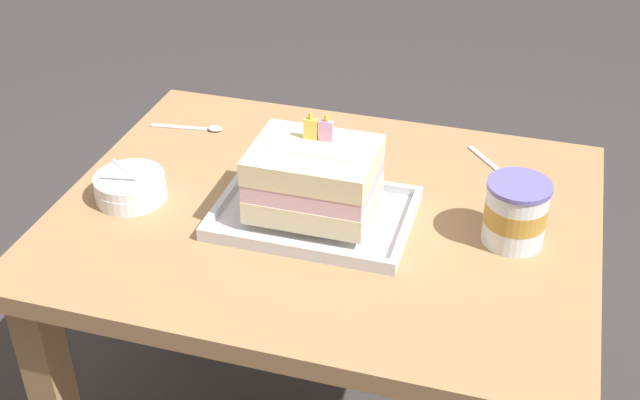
% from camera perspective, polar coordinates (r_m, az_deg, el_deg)
% --- Properties ---
extents(dining_table, '(0.94, 0.74, 0.69)m').
position_cam_1_polar(dining_table, '(1.53, 0.39, -4.20)').
color(dining_table, '#9E754C').
rests_on(dining_table, ground_plane).
extents(foil_tray, '(0.34, 0.24, 0.02)m').
position_cam_1_polar(foil_tray, '(1.44, -0.42, -1.07)').
color(foil_tray, silver).
rests_on(foil_tray, dining_table).
extents(birthday_cake, '(0.21, 0.16, 0.17)m').
position_cam_1_polar(birthday_cake, '(1.39, -0.43, 1.50)').
color(birthday_cake, beige).
rests_on(birthday_cake, foil_tray).
extents(bowl_stack, '(0.13, 0.13, 0.10)m').
position_cam_1_polar(bowl_stack, '(1.52, -12.95, 0.87)').
color(bowl_stack, white).
rests_on(bowl_stack, dining_table).
extents(ice_cream_tub, '(0.11, 0.11, 0.11)m').
position_cam_1_polar(ice_cream_tub, '(1.39, 13.34, -0.86)').
color(ice_cream_tub, white).
rests_on(ice_cream_tub, dining_table).
extents(serving_spoon_near_tray, '(0.10, 0.12, 0.01)m').
position_cam_1_polar(serving_spoon_near_tray, '(1.60, 12.34, 2.00)').
color(serving_spoon_near_tray, silver).
rests_on(serving_spoon_near_tray, dining_table).
extents(serving_spoon_by_bowls, '(0.15, 0.03, 0.01)m').
position_cam_1_polar(serving_spoon_by_bowls, '(1.73, -8.12, 4.93)').
color(serving_spoon_by_bowls, silver).
rests_on(serving_spoon_by_bowls, dining_table).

